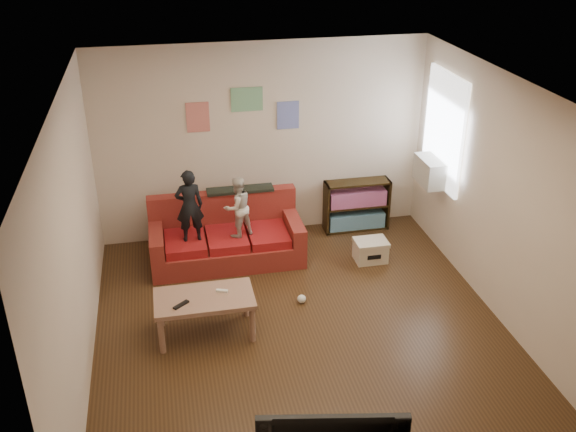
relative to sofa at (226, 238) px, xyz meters
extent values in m
cube|color=#422B16|center=(0.62, -1.81, -0.30)|extent=(4.50, 5.00, 0.01)
cube|color=white|center=(0.62, -1.81, 2.41)|extent=(4.50, 5.00, 0.01)
cube|color=beige|center=(0.62, 0.70, 1.06)|extent=(4.50, 0.01, 2.70)
cube|color=beige|center=(0.62, -4.31, 1.06)|extent=(4.50, 0.01, 2.70)
cube|color=beige|center=(-1.63, -1.81, 1.06)|extent=(0.01, 5.00, 2.70)
cube|color=beige|center=(2.88, -1.81, 1.06)|extent=(0.01, 5.00, 2.70)
cube|color=maroon|center=(0.00, -0.07, -0.14)|extent=(1.96, 0.88, 0.29)
cube|color=maroon|center=(0.00, 0.29, 0.27)|extent=(1.96, 0.18, 0.54)
cube|color=maroon|center=(-0.90, -0.07, 0.13)|extent=(0.18, 0.88, 0.25)
cube|color=maroon|center=(0.89, -0.07, 0.13)|extent=(0.18, 0.88, 0.25)
cube|color=maroon|center=(-0.54, -0.14, 0.06)|extent=(0.51, 0.67, 0.12)
cube|color=maroon|center=(0.00, -0.14, 0.06)|extent=(0.51, 0.67, 0.12)
cube|color=maroon|center=(0.53, -0.14, 0.06)|extent=(0.51, 0.67, 0.12)
cube|color=black|center=(0.24, 0.29, 0.55)|extent=(0.88, 0.22, 0.04)
imported|color=black|center=(-0.45, -0.17, 0.60)|extent=(0.36, 0.25, 0.95)
imported|color=beige|center=(0.15, -0.17, 0.52)|extent=(0.48, 0.44, 0.80)
cube|color=#A17660|center=(-0.42, -1.60, 0.16)|extent=(1.07, 0.59, 0.05)
cylinder|color=#A17660|center=(-0.90, -1.84, -0.08)|extent=(0.06, 0.06, 0.43)
cylinder|color=#A17660|center=(0.06, -1.84, -0.08)|extent=(0.06, 0.06, 0.43)
cylinder|color=#A17660|center=(-0.90, -1.36, -0.08)|extent=(0.06, 0.06, 0.43)
cylinder|color=#A17660|center=(0.06, -1.36, -0.08)|extent=(0.06, 0.06, 0.43)
cube|color=black|center=(-0.67, -1.72, 0.20)|extent=(0.18, 0.16, 0.02)
cube|color=white|center=(-0.22, -1.55, 0.20)|extent=(0.13, 0.08, 0.03)
cube|color=black|center=(1.48, 0.46, 0.08)|extent=(0.03, 0.28, 0.74)
cube|color=black|center=(2.38, 0.46, 0.08)|extent=(0.03, 0.28, 0.74)
cube|color=black|center=(1.93, 0.46, -0.28)|extent=(0.93, 0.28, 0.03)
cube|color=black|center=(1.93, 0.46, 0.44)|extent=(0.93, 0.28, 0.03)
cube|color=black|center=(1.93, 0.46, 0.08)|extent=(0.87, 0.28, 0.02)
cube|color=teal|center=(1.93, 0.46, -0.15)|extent=(0.82, 0.23, 0.22)
cube|color=#8C3F70|center=(1.93, 0.46, 0.20)|extent=(0.82, 0.23, 0.22)
cube|color=white|center=(2.84, -0.16, 1.35)|extent=(0.04, 1.08, 1.48)
cube|color=#B7B2A3|center=(2.72, -0.16, 0.79)|extent=(0.28, 0.55, 0.35)
cube|color=#D87266|center=(-0.23, 0.68, 1.46)|extent=(0.30, 0.01, 0.40)
cube|color=#72B27F|center=(0.42, 0.68, 1.66)|extent=(0.42, 0.01, 0.32)
cube|color=#727FCC|center=(0.97, 0.68, 1.41)|extent=(0.30, 0.01, 0.38)
cube|color=beige|center=(1.85, -0.46, -0.17)|extent=(0.41, 0.31, 0.24)
cube|color=beige|center=(1.85, -0.46, -0.02)|extent=(0.43, 0.33, 0.05)
cube|color=black|center=(1.85, -0.62, -0.16)|extent=(0.18, 0.00, 0.06)
sphere|color=white|center=(0.74, -1.24, -0.24)|extent=(0.11, 0.11, 0.10)
camera|label=1|loc=(-0.71, -7.43, 4.04)|focal=40.00mm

